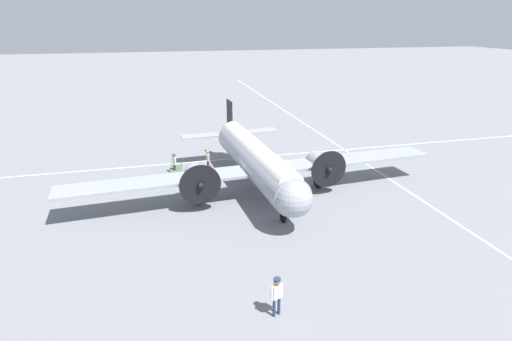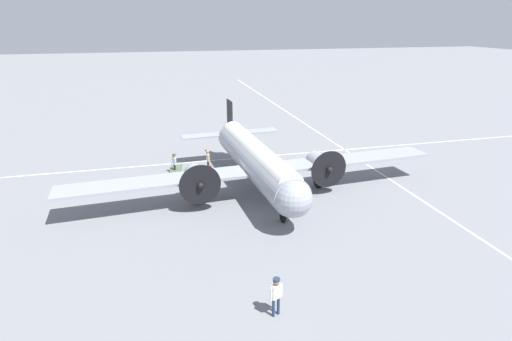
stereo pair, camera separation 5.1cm
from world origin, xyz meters
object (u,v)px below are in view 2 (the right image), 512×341
object	(u,v)px
crew_foreground	(276,292)
suitcase_upright_spare	(206,170)
baggage_cart	(176,169)
passenger_boarding	(208,158)
ramp_agent	(174,161)
suitcase_near_door	(209,169)
airliner_main	(258,161)

from	to	relation	value
crew_foreground	suitcase_upright_spare	xyz separation A→B (m)	(0.60, -18.19, -0.94)
suitcase_upright_spare	baggage_cart	xyz separation A→B (m)	(2.49, -0.67, 0.03)
crew_foreground	baggage_cart	distance (m)	19.14
passenger_boarding	baggage_cart	xyz separation A→B (m)	(2.72, -0.12, -0.83)
ramp_agent	suitcase_near_door	xyz separation A→B (m)	(-2.79, 0.43, -0.78)
airliner_main	passenger_boarding	size ratio (longest dim) A/B	15.33
passenger_boarding	suitcase_upright_spare	size ratio (longest dim) A/B	3.39
crew_foreground	suitcase_upright_spare	world-z (taller)	crew_foreground
ramp_agent	crew_foreground	bearing A→B (deg)	-8.16
crew_foreground	ramp_agent	size ratio (longest dim) A/B	1.12
passenger_boarding	suitcase_near_door	bearing A→B (deg)	-9.24
airliner_main	suitcase_upright_spare	world-z (taller)	airliner_main
crew_foreground	suitcase_near_door	size ratio (longest dim) A/B	3.18
suitcase_near_door	baggage_cart	bearing A→B (deg)	-12.76
passenger_boarding	suitcase_upright_spare	world-z (taller)	passenger_boarding
baggage_cart	crew_foreground	bearing A→B (deg)	16.88
airliner_main	baggage_cart	size ratio (longest dim) A/B	12.92
airliner_main	crew_foreground	distance (m)	13.52
airliner_main	ramp_agent	bearing A→B (deg)	-137.41
suitcase_near_door	suitcase_upright_spare	distance (m)	0.21
passenger_boarding	suitcase_upright_spare	distance (m)	1.04
ramp_agent	suitcase_near_door	world-z (taller)	ramp_agent
crew_foreground	baggage_cart	bearing A→B (deg)	79.19
suitcase_upright_spare	ramp_agent	bearing A→B (deg)	-10.78
airliner_main	passenger_boarding	bearing A→B (deg)	-155.83
ramp_agent	baggage_cart	distance (m)	0.81
airliner_main	suitcase_near_door	size ratio (longest dim) A/B	46.46
crew_foreground	suitcase_near_door	bearing A→B (deg)	71.14
passenger_boarding	baggage_cart	size ratio (longest dim) A/B	0.84
airliner_main	suitcase_upright_spare	xyz separation A→B (m)	(3.19, -4.98, -2.17)
airliner_main	passenger_boarding	distance (m)	6.41
passenger_boarding	ramp_agent	size ratio (longest dim) A/B	1.07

